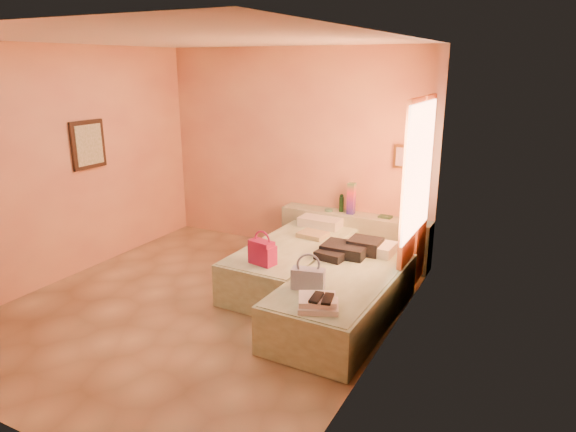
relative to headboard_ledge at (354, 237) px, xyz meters
The scene contains 16 objects.
ground 2.34m from the headboard_ledge, 114.90° to the right, with size 4.50×4.50×0.00m, color tan.
room_walls 2.25m from the headboard_ledge, 116.65° to the right, with size 4.02×4.51×2.81m.
headboard_ledge is the anchor object (origin of this frame).
bed_left 1.12m from the headboard_ledge, 109.65° to the right, with size 0.90×2.00×0.50m, color beige.
bed_right 1.78m from the headboard_ledge, 72.84° to the right, with size 0.90×2.00×0.50m, color beige.
water_bottle 0.49m from the headboard_ledge, behind, with size 0.06×0.06×0.23m, color #153B1E.
rainbow_box 0.54m from the headboard_ledge, 162.58° to the right, with size 0.09×0.09×0.42m, color #AD154C.
small_dish 0.50m from the headboard_ledge, behind, with size 0.11×0.11×0.03m, color #539978.
green_book 0.53m from the headboard_ledge, ahead, with size 0.17×0.12×0.03m, color #284C33.
flower_vase 0.92m from the headboard_ledge, ahead, with size 0.22×0.22×0.29m, color silver.
magenta_handbag 1.84m from the headboard_ledge, 102.37° to the right, with size 0.28×0.16×0.27m, color #AD154C.
khaki_garment 0.79m from the headboard_ledge, 111.65° to the right, with size 0.34×0.27×0.06m, color tan.
clothes_pile 1.19m from the headboard_ledge, 72.77° to the right, with size 0.53×0.53×0.16m, color black.
blue_handbag 2.16m from the headboard_ledge, 81.46° to the right, with size 0.32×0.14×0.20m, color #385187.
towel_stack 2.54m from the headboard_ledge, 76.74° to the right, with size 0.35×0.30×0.10m, color white.
sandal_pair 2.57m from the headboard_ledge, 76.05° to the right, with size 0.16×0.22×0.02m, color black.
Camera 1 is at (3.21, -4.13, 2.58)m, focal length 32.00 mm.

